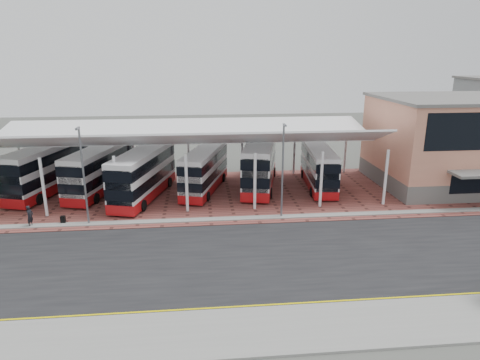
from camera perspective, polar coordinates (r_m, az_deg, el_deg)
The scene contains 19 objects.
ground at distance 30.85m, azimuth 4.07°, elevation -9.42°, with size 140.00×140.00×0.00m, color #454742.
road at distance 29.96m, azimuth 4.39°, elevation -10.24°, with size 120.00×14.00×0.02m, color black.
forecourt at distance 43.04m, azimuth 3.82°, elevation -1.68°, with size 72.00×16.00×0.06m, color brown.
sidewalk at distance 23.23m, azimuth 7.98°, elevation -18.96°, with size 120.00×4.00×0.14m, color gray.
north_kerb at distance 36.42m, azimuth 2.44°, elevation -5.06°, with size 120.00×0.80×0.14m, color gray.
yellow_line_near at distance 24.86m, azimuth 6.87°, elevation -16.41°, with size 120.00×0.12×0.01m, color #EFDC00.
yellow_line_far at distance 25.10m, azimuth 6.72°, elevation -16.04°, with size 120.00×0.12×0.01m, color #EFDC00.
canopy at distance 41.96m, azimuth -7.14°, elevation 5.89°, with size 37.00×11.63×7.07m.
terminal at distance 50.54m, azimuth 28.03°, elevation 4.58°, with size 18.40×14.40×9.25m.
lamp_west at distance 35.97m, azimuth -20.15°, elevation 0.83°, with size 0.16×0.90×8.07m.
lamp_east at distance 35.47m, azimuth 5.72°, elevation 1.57°, with size 0.16×0.90×8.07m.
bus_0 at distance 46.60m, azimuth -24.30°, elevation 1.32°, with size 5.57×11.73×4.71m.
bus_1 at distance 44.80m, azimuth -18.26°, elevation 1.24°, with size 5.16×11.11×4.46m.
bus_2 at distance 41.83m, azimuth -12.74°, elevation 0.73°, with size 5.42×11.50×4.62m.
bus_3 at distance 43.18m, azimuth -4.75°, elevation 1.30°, with size 5.16×10.45×4.20m.
bus_4 at distance 44.26m, azimuth 2.68°, elevation 2.13°, with size 5.20×11.99×4.82m.
bus_5 at distance 44.93m, azimuth 10.43°, elevation 1.64°, with size 3.32×10.20×4.13m.
pedestrian at distance 38.29m, azimuth -26.21°, elevation -4.34°, with size 0.65×0.42×1.77m, color black.
suitcase at distance 38.05m, azimuth -22.53°, elevation -4.91°, with size 0.38×0.27×0.65m, color black.
Camera 1 is at (-4.88, -27.29, 13.53)m, focal length 32.00 mm.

